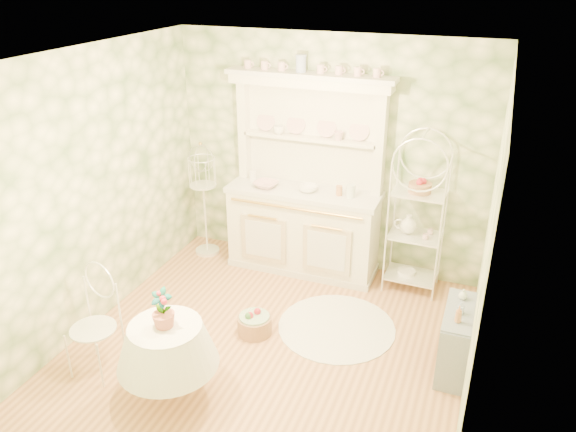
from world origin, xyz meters
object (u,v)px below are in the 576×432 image
(round_table, at_px, (168,359))
(floor_basket, at_px, (255,322))
(kitchen_dresser, at_px, (304,178))
(birdcage_stand, at_px, (204,199))
(cafe_chair, at_px, (94,335))
(bakers_rack, at_px, (417,216))
(side_shelf, at_px, (456,338))

(round_table, relative_size, floor_basket, 1.99)
(kitchen_dresser, xyz_separation_m, birdcage_stand, (-1.26, -0.07, -0.41))
(kitchen_dresser, bearing_deg, round_table, -97.13)
(birdcage_stand, relative_size, floor_basket, 3.84)
(round_table, distance_m, cafe_chair, 0.78)
(round_table, bearing_deg, cafe_chair, 176.57)
(bakers_rack, height_order, floor_basket, bakers_rack)
(cafe_chair, xyz_separation_m, floor_basket, (1.08, 1.01, -0.26))
(bakers_rack, bearing_deg, floor_basket, -130.72)
(bakers_rack, bearing_deg, kitchen_dresser, -177.65)
(birdcage_stand, bearing_deg, bakers_rack, 1.90)
(bakers_rack, height_order, birdcage_stand, bakers_rack)
(round_table, bearing_deg, kitchen_dresser, 82.87)
(side_shelf, distance_m, round_table, 2.51)
(kitchen_dresser, relative_size, round_table, 3.01)
(cafe_chair, bearing_deg, bakers_rack, 55.10)
(kitchen_dresser, distance_m, round_table, 2.59)
(floor_basket, bearing_deg, side_shelf, 5.08)
(birdcage_stand, distance_m, floor_basket, 1.92)
(side_shelf, height_order, cafe_chair, cafe_chair)
(kitchen_dresser, bearing_deg, bakers_rack, 0.63)
(side_shelf, height_order, floor_basket, side_shelf)
(kitchen_dresser, distance_m, cafe_chair, 2.75)
(round_table, height_order, birdcage_stand, birdcage_stand)
(bakers_rack, bearing_deg, side_shelf, -62.55)
(round_table, xyz_separation_m, floor_basket, (0.30, 1.06, -0.26))
(side_shelf, relative_size, floor_basket, 1.96)
(cafe_chair, bearing_deg, kitchen_dresser, 75.14)
(round_table, bearing_deg, birdcage_stand, 111.71)
(side_shelf, relative_size, cafe_chair, 0.98)
(kitchen_dresser, distance_m, floor_basket, 1.73)
(bakers_rack, relative_size, side_shelf, 2.36)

